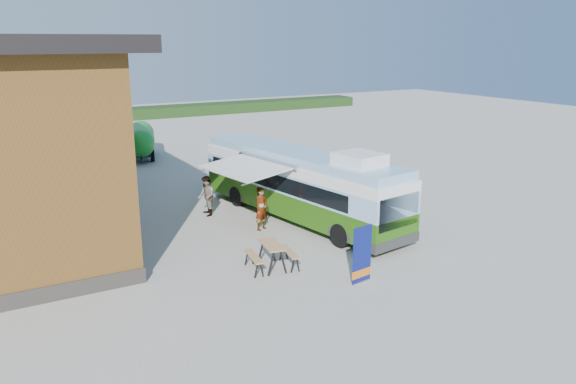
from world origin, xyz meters
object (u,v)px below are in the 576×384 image
person_a (261,209)px  slurry_tanker (141,139)px  bus (300,182)px  picnic_table (272,250)px  banner (362,259)px  person_b (206,196)px

person_a → slurry_tanker: size_ratio=0.31×
bus → picnic_table: size_ratio=6.46×
bus → banner: bearing=-113.1°
person_a → slurry_tanker: (-0.31, 16.35, 0.35)m
picnic_table → person_b: bearing=97.0°
person_a → banner: bearing=-109.6°
bus → person_a: (-2.07, -0.48, -0.73)m
slurry_tanker → person_b: bearing=-78.0°
picnic_table → person_a: size_ratio=0.99×
person_a → person_b: person_a is taller
person_a → person_b: size_ratio=1.01×
bus → slurry_tanker: size_ratio=1.99×
bus → banner: (-1.64, -6.53, -0.85)m
person_a → person_b: (-1.22, 2.84, -0.01)m
picnic_table → person_b: person_b is taller
banner → person_a: bearing=85.0°
banner → bus: bearing=66.9°
person_b → slurry_tanker: size_ratio=0.31×
bus → person_b: (-3.28, 2.36, -0.74)m
bus → banner: 6.78m
person_b → picnic_table: bearing=6.7°
picnic_table → slurry_tanker: (1.21, 20.06, 0.58)m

